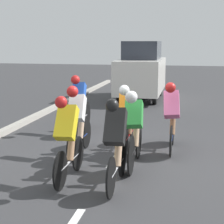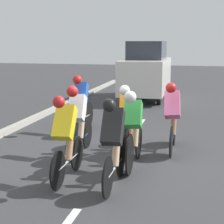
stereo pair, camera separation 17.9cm
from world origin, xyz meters
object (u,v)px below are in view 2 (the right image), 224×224
(cyclist_black, at_px, (113,141))
(cyclist_white, at_px, (78,118))
(cyclist_pink, at_px, (172,115))
(cyclist_yellow, at_px, (66,136))
(cyclist_orange, at_px, (128,116))
(cyclist_blue, at_px, (82,102))
(support_car, at_px, (146,71))
(cyclist_green, at_px, (133,127))

(cyclist_black, relative_size, cyclist_white, 0.95)
(cyclist_pink, xyz_separation_m, cyclist_yellow, (1.63, 2.15, -0.02))
(cyclist_white, bearing_deg, cyclist_yellow, 100.28)
(cyclist_orange, height_order, cyclist_blue, cyclist_blue)
(cyclist_blue, bearing_deg, support_car, -97.76)
(cyclist_black, distance_m, cyclist_orange, 2.13)
(cyclist_white, relative_size, cyclist_orange, 1.03)
(cyclist_pink, bearing_deg, cyclist_green, 61.95)
(cyclist_yellow, distance_m, support_car, 9.47)
(cyclist_white, distance_m, cyclist_yellow, 1.45)
(cyclist_blue, height_order, support_car, support_car)
(cyclist_green, height_order, cyclist_orange, cyclist_green)
(cyclist_green, relative_size, cyclist_yellow, 1.07)
(cyclist_yellow, bearing_deg, cyclist_orange, -109.46)
(cyclist_green, bearing_deg, cyclist_blue, -53.64)
(cyclist_pink, relative_size, support_car, 0.42)
(cyclist_green, xyz_separation_m, support_car, (0.97, -8.51, 0.39))
(cyclist_white, distance_m, cyclist_orange, 1.11)
(cyclist_black, bearing_deg, cyclist_green, -96.98)
(cyclist_black, relative_size, cyclist_blue, 0.92)
(cyclist_black, height_order, cyclist_green, cyclist_black)
(cyclist_green, height_order, support_car, support_car)
(cyclist_pink, bearing_deg, cyclist_blue, -27.14)
(cyclist_white, distance_m, support_car, 8.05)
(cyclist_green, height_order, cyclist_yellow, cyclist_yellow)
(cyclist_green, height_order, cyclist_pink, cyclist_pink)
(cyclist_black, bearing_deg, support_car, -85.01)
(cyclist_pink, distance_m, cyclist_blue, 2.74)
(cyclist_black, xyz_separation_m, cyclist_orange, (0.16, -2.12, -0.02))
(cyclist_pink, distance_m, support_car, 7.50)
(cyclist_green, relative_size, cyclist_pink, 1.06)
(cyclist_white, height_order, cyclist_yellow, cyclist_yellow)
(cyclist_orange, distance_m, cyclist_pink, 0.95)
(cyclist_pink, distance_m, cyclist_yellow, 2.70)
(cyclist_green, relative_size, support_car, 0.44)
(cyclist_green, bearing_deg, cyclist_pink, -118.05)
(cyclist_black, xyz_separation_m, cyclist_white, (1.12, -1.57, 0.01))
(cyclist_white, relative_size, cyclist_blue, 0.97)
(cyclist_white, bearing_deg, cyclist_pink, -159.21)
(cyclist_orange, relative_size, cyclist_yellow, 1.02)
(cyclist_yellow, xyz_separation_m, cyclist_blue, (0.81, -3.40, 0.01))
(cyclist_black, distance_m, cyclist_blue, 3.91)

